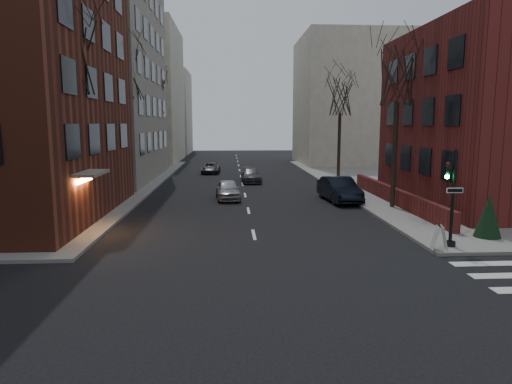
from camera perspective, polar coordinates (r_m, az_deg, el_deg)
ground at (r=10.34m, az=3.52°, el=-21.52°), size 160.00×160.00×0.00m
building_left_tan at (r=46.58m, az=-24.59°, el=18.73°), size 18.00×18.00×28.00m
building_right_brick at (r=32.98m, az=29.26°, el=8.04°), size 12.00×14.00×11.00m
low_wall_right at (r=30.11m, az=16.94°, el=-0.47°), size 0.35×16.00×1.00m
building_distant_la at (r=65.49m, az=-15.90°, el=11.59°), size 14.00×16.00×18.00m
building_distant_ra at (r=61.11m, az=12.19°, el=11.02°), size 14.00×14.00×16.00m
building_distant_lb at (r=81.77m, az=-11.86°, el=9.66°), size 10.00×12.00×14.00m
traffic_signal at (r=20.30m, az=23.19°, el=-1.42°), size 0.76×0.44×4.00m
tree_left_a at (r=24.36m, az=-22.58°, el=15.69°), size 4.18×4.18×10.26m
tree_left_b at (r=35.92m, az=-16.18°, el=14.20°), size 4.40×4.40×10.80m
tree_left_c at (r=49.57m, az=-12.51°, el=11.66°), size 3.96×3.96×9.72m
tree_right_a at (r=28.79m, az=17.34°, el=13.86°), size 3.96×3.96×9.72m
tree_right_b at (r=42.14m, az=10.50°, el=11.70°), size 3.74×3.74×9.18m
streetlamp_near at (r=31.70m, az=-16.36°, el=6.51°), size 0.36×0.36×6.28m
streetlamp_far at (r=51.38m, az=-11.35°, el=7.35°), size 0.36×0.36×6.28m
parked_sedan at (r=30.96m, az=10.36°, el=0.32°), size 2.18×5.12×1.64m
car_lane_silver at (r=31.44m, az=-3.54°, el=0.29°), size 1.87×4.02×1.33m
car_lane_gray at (r=40.59m, az=-0.61°, el=2.11°), size 1.78×4.27×1.24m
car_lane_far at (r=48.15m, az=-5.67°, el=3.01°), size 2.00×4.06×1.11m
sandwich_board at (r=19.84m, az=21.96°, el=-5.31°), size 0.56×0.69×0.98m
evergreen_shrub at (r=22.80m, az=27.06°, el=-2.67°), size 1.17×1.17×1.93m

